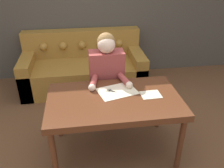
{
  "coord_description": "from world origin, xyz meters",
  "views": [
    {
      "loc": [
        -0.22,
        -2.09,
        2.05
      ],
      "look_at": [
        0.09,
        0.09,
        0.83
      ],
      "focal_mm": 38.0,
      "sensor_mm": 36.0,
      "label": 1
    }
  ],
  "objects_px": {
    "dining_table": "(114,104)",
    "person": "(107,81)",
    "couch": "(84,68)",
    "scissors": "(113,91)"
  },
  "relations": [
    {
      "from": "dining_table",
      "to": "person",
      "type": "height_order",
      "value": "person"
    },
    {
      "from": "couch",
      "to": "scissors",
      "type": "height_order",
      "value": "couch"
    },
    {
      "from": "person",
      "to": "scissors",
      "type": "distance_m",
      "value": 0.43
    },
    {
      "from": "dining_table",
      "to": "couch",
      "type": "relative_size",
      "value": 0.7
    },
    {
      "from": "person",
      "to": "scissors",
      "type": "bearing_deg",
      "value": -88.1
    },
    {
      "from": "couch",
      "to": "person",
      "type": "bearing_deg",
      "value": -76.57
    },
    {
      "from": "couch",
      "to": "scissors",
      "type": "xyz_separation_m",
      "value": [
        0.28,
        -1.53,
        0.42
      ]
    },
    {
      "from": "couch",
      "to": "dining_table",
      "type": "bearing_deg",
      "value": -80.51
    },
    {
      "from": "dining_table",
      "to": "scissors",
      "type": "distance_m",
      "value": 0.15
    },
    {
      "from": "dining_table",
      "to": "couch",
      "type": "bearing_deg",
      "value": 99.49
    }
  ]
}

